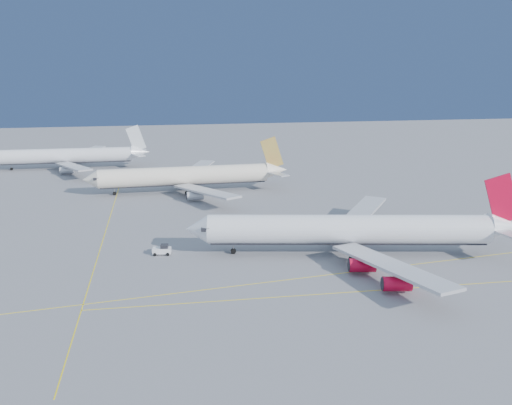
% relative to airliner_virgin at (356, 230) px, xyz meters
% --- Properties ---
extents(ground, '(500.00, 500.00, 0.00)m').
position_rel_airliner_virgin_xyz_m(ground, '(-14.56, -5.60, -5.39)').
color(ground, slate).
rests_on(ground, ground).
extents(taxiway_lines, '(118.86, 140.00, 0.02)m').
position_rel_airliner_virgin_xyz_m(taxiway_lines, '(-29.27, 0.74, -5.38)').
color(taxiway_lines, yellow).
rests_on(taxiway_lines, ground).
extents(airliner_virgin, '(72.27, 64.24, 17.88)m').
position_rel_airliner_virgin_xyz_m(airliner_virgin, '(0.00, 0.00, 0.00)').
color(airliner_virgin, white).
rests_on(airliner_virgin, ground).
extents(airliner_etihad, '(63.94, 59.06, 16.69)m').
position_rel_airliner_virgin_xyz_m(airliner_etihad, '(-32.37, 64.28, -0.31)').
color(airliner_etihad, silver).
rests_on(airliner_etihad, ground).
extents(airliner_third, '(59.64, 55.18, 16.05)m').
position_rel_airliner_virgin_xyz_m(airliner_third, '(-74.85, 109.70, -0.53)').
color(airliner_third, white).
rests_on(airliner_third, ground).
extents(pushback_tug, '(4.12, 2.79, 2.20)m').
position_rel_airliner_virgin_xyz_m(pushback_tug, '(-40.95, 6.45, -4.37)').
color(pushback_tug, white).
rests_on(pushback_tug, ground).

